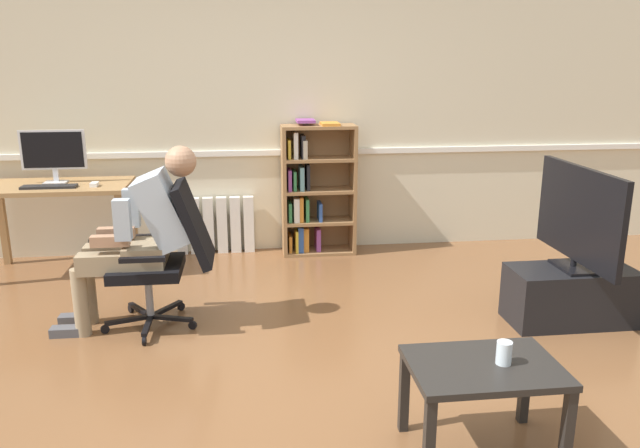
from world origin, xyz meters
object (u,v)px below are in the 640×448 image
Objects in this scene: keyboard at (49,187)px; coffee_table at (483,378)px; tv_screen at (579,216)px; computer_desk at (57,198)px; radiator at (215,225)px; bookshelf at (313,191)px; computer_mouse at (94,184)px; person_seated at (140,233)px; tv_stand at (570,295)px; office_chair at (168,251)px; drinking_glass at (504,353)px; imac_monitor at (53,152)px.

keyboard is 3.75m from coffee_table.
computer_desk is at bearing 67.66° from tv_screen.
keyboard reaches higher than radiator.
coffee_table is (0.42, -3.12, -0.20)m from bookshelf.
tv_screen is at bearing -22.21° from computer_mouse.
keyboard is 0.35m from computer_mouse.
keyboard is 0.60× the size of radiator.
person_seated is 1.47× the size of tv_stand.
computer_mouse is 0.10× the size of office_chair.
computer_desk is at bearing 160.51° from computer_mouse.
drinking_glass is (1.81, -1.62, -0.16)m from person_seated.
tv_screen is at bearing 0.37° from tv_stand.
office_chair reaches higher than tv_stand.
keyboard is at bearing 133.92° from coffee_table.
tv_screen reaches higher than drinking_glass.
tv_stand is at bearing 84.74° from person_seated.
computer_mouse is 0.14× the size of radiator.
computer_mouse is at bearing 157.78° from tv_stand.
tv_screen is at bearing 49.17° from coffee_table.
computer_mouse is 3.54m from coffee_table.
tv_screen reaches higher than radiator.
office_chair is 1.18× the size of tv_stand.
office_chair is (1.04, -1.08, -0.24)m from keyboard.
tv_screen is at bearing 84.41° from office_chair.
coffee_table is at bearing -47.60° from computer_desk.
tv_screen is at bearing -20.06° from keyboard.
tv_screen is 1.50× the size of coffee_table.
office_chair is at bearing 173.94° from tv_stand.
person_seated is at bearing 174.28° from tv_stand.
office_chair reaches higher than coffee_table.
office_chair is at bearing -46.14° from keyboard.
computer_mouse is 3.59m from drinking_glass.
tv_screen is (3.39, -1.38, -0.02)m from computer_mouse.
computer_desk is 2.80× the size of keyboard.
imac_monitor is 0.33m from keyboard.
office_chair is (1.03, -1.22, -0.12)m from computer_desk.
coffee_table is at bearing -67.73° from radiator.
computer_mouse is at bearing -147.39° from office_chair.
person_seated reaches higher than imac_monitor.
imac_monitor is 0.43× the size of person_seated.
office_chair is at bearing -49.80° from computer_desk.
office_chair is 0.81× the size of person_seated.
computer_mouse is 1.32m from office_chair.
drinking_glass is at bearing -5.09° from coffee_table.
tv_screen reaches higher than computer_desk.
coffee_table is at bearing 47.45° from person_seated.
tv_screen is at bearing -21.97° from computer_desk.
computer_desk is 2.27× the size of imac_monitor.
bookshelf is 2.38m from tv_screen.
person_seated is at bearing 136.99° from coffee_table.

